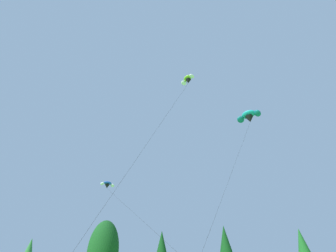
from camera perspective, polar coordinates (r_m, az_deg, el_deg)
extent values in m
ellipsoid|color=#144719|center=(48.07, -14.56, -25.80)|extent=(5.18, 5.18, 9.82)
ellipsoid|color=#93D633|center=(33.20, 4.49, 10.75)|extent=(1.47, 1.52, 0.53)
ellipsoid|color=white|center=(32.64, 5.42, 11.22)|extent=(0.98, 0.96, 0.66)
ellipsoid|color=white|center=(33.46, 3.62, 9.75)|extent=(0.94, 0.96, 0.66)
cone|color=black|center=(32.90, 4.64, 10.09)|extent=(0.98, 0.98, 0.60)
cylinder|color=black|center=(22.01, -4.71, -3.87)|extent=(8.59, 9.55, 23.01)
ellipsoid|color=teal|center=(41.43, 17.82, 2.52)|extent=(2.63, 2.48, 1.27)
ellipsoid|color=#0F666B|center=(40.91, 19.66, 2.75)|extent=(1.49, 1.64, 1.42)
ellipsoid|color=#0F666B|center=(41.55, 16.19, 1.42)|extent=(1.59, 1.57, 1.42)
cone|color=black|center=(41.06, 18.09, 1.47)|extent=(1.73, 1.73, 1.06)
cylinder|color=black|center=(27.98, 14.46, -9.65)|extent=(11.33, 14.46, 22.16)
ellipsoid|color=blue|center=(36.89, -13.56, -12.50)|extent=(1.38, 1.25, 0.48)
ellipsoid|color=white|center=(37.02, -12.52, -13.05)|extent=(0.84, 0.85, 0.60)
ellipsoid|color=white|center=(36.64, -14.69, -12.54)|extent=(0.83, 0.79, 0.60)
cone|color=black|center=(36.81, -13.69, -13.18)|extent=(0.89, 0.89, 0.56)
cylinder|color=black|center=(27.38, -4.72, -21.52)|extent=(13.16, 13.52, 12.65)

